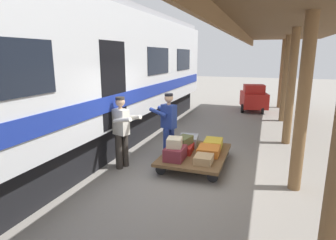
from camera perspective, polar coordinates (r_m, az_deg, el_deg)
ground_plane at (r=6.55m, az=3.62°, el=-10.70°), size 60.00×60.00×0.00m
platform_canopy at (r=5.85m, az=26.57°, el=17.97°), size 3.20×19.99×3.56m
train_car at (r=7.58m, az=-20.80°, el=7.85°), size 3.02×16.32×4.00m
luggage_cart at (r=6.94m, az=5.54°, el=-6.97°), size 1.47×2.06×0.31m
suitcase_orange_carryall at (r=6.83m, az=8.27°, el=-6.16°), size 0.53×0.61×0.19m
suitcase_red_plastic at (r=6.98m, az=2.92°, el=-5.68°), size 0.56×0.66×0.18m
suitcase_gray_aluminum at (r=7.49m, az=4.16°, el=-4.13°), size 0.56×0.68×0.24m
suitcase_tan_vintage at (r=6.31m, az=7.24°, el=-7.87°), size 0.40×0.47×0.17m
suitcase_burgundy_valise at (r=6.45m, az=1.48°, el=-6.75°), size 0.43×0.58×0.28m
suitcase_yellow_case at (r=7.36m, az=9.15°, el=-4.72°), size 0.47×0.62×0.21m
suitcase_cream_canvas at (r=6.42m, az=1.32°, el=-4.55°), size 0.39×0.44×0.21m
suitcase_olive_duffel at (r=6.94m, az=3.15°, el=-4.21°), size 0.41×0.57×0.19m
porter_in_overalls at (r=7.17m, az=0.03°, el=-0.77°), size 0.73×0.57×1.70m
porter_by_door at (r=6.65m, az=-9.34°, el=-2.04°), size 0.73×0.56×1.70m
baggage_tug at (r=14.05m, az=16.97°, el=4.23°), size 1.43×1.89×1.30m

